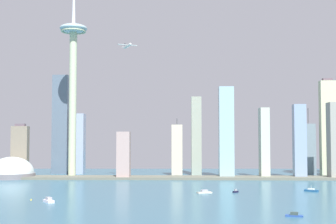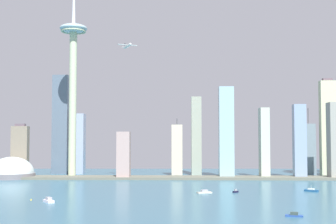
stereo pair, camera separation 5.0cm
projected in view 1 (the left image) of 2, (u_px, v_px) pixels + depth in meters
The scene contains 22 objects.
waterfront_pier at pixel (185, 178), 746.76m from camera, with size 683.04×49.11×3.75m, color #666759.
observation_tower at pixel (73, 62), 781.32m from camera, with size 44.59×44.59×371.59m.
stadium_dome at pixel (11, 173), 756.78m from camera, with size 73.80×73.80×50.92m.
skyscraper_0 at pixel (79, 144), 858.44m from camera, with size 20.98×23.60×107.17m.
skyscraper_1 at pixel (309, 149), 836.18m from camera, with size 19.08×25.48×116.14m.
skyscraper_2 at pixel (60, 124), 855.13m from camera, with size 27.74×13.34×176.25m.
skyscraper_3 at pixel (196, 136), 829.06m from camera, with size 17.16×23.23×134.67m.
skyscraper_4 at pixel (226, 132), 763.07m from camera, with size 23.22×22.71×144.99m.
skyscraper_5 at pixel (299, 141), 754.77m from camera, with size 19.04×16.05×116.68m.
skyscraper_6 at pixel (335, 141), 741.60m from camera, with size 19.03×22.94×118.64m.
skyscraper_7 at pixel (328, 127), 818.47m from camera, with size 26.90×14.74×165.87m.
skyscraper_8 at pixel (20, 151), 795.07m from camera, with size 27.22×14.06×87.41m.
skyscraper_9 at pixel (264, 143), 762.21m from camera, with size 14.05×25.04×111.42m.
skyscraper_10 at pixel (124, 155), 743.73m from camera, with size 20.05×22.76×73.31m.
skyscraper_12 at pixel (177, 150), 809.39m from camera, with size 18.15×13.96×96.65m.
boat_0 at pixel (311, 190), 567.59m from camera, with size 16.03×14.32×7.69m.
boat_3 at pixel (49, 200), 471.92m from camera, with size 14.60×17.53×4.92m.
boat_4 at pixel (236, 191), 556.47m from camera, with size 7.45×6.87×4.06m.
boat_5 at pixel (204, 192), 549.96m from camera, with size 18.26×11.98×3.94m.
boat_7 at pixel (294, 215), 384.43m from camera, with size 14.69×8.34×3.65m.
channel_buoy_1 at pixel (31, 199), 486.89m from camera, with size 1.57×1.57×1.61m, color yellow.
airplane at pixel (128, 46), 719.68m from camera, with size 28.79×31.05×8.64m.
Camera 1 is at (-8.67, -209.53, 62.31)m, focal length 51.36 mm.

